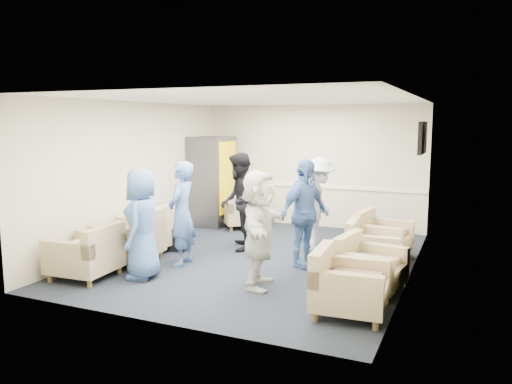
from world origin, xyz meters
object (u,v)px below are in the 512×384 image
at_px(vending_machine, 212,181).
at_px(armchair_left_mid, 132,241).
at_px(person_back_right, 318,204).
at_px(armchair_right_midnear, 367,268).
at_px(armchair_left_near, 88,256).
at_px(person_mid_left, 182,213).
at_px(person_mid_right, 304,213).
at_px(armchair_corner, 243,213).
at_px(armchair_right_midfar, 371,248).
at_px(armchair_right_near, 345,287).
at_px(person_front_right, 259,229).
at_px(armchair_left_far, 156,230).
at_px(person_front_left, 142,224).
at_px(armchair_right_far, 380,238).
at_px(person_back_left, 239,202).

bearing_deg(vending_machine, armchair_left_mid, -85.56).
bearing_deg(person_back_right, armchair_right_midnear, -148.48).
relative_size(armchair_left_near, armchair_right_midnear, 0.97).
relative_size(person_mid_left, person_mid_right, 0.97).
xyz_separation_m(armchair_corner, person_mid_left, (0.29, -2.97, 0.52)).
distance_m(armchair_right_midfar, vending_machine, 4.49).
height_order(armchair_right_near, armchair_corner, armchair_right_near).
xyz_separation_m(armchair_right_midfar, person_front_right, (-1.28, -1.56, 0.51)).
bearing_deg(armchair_left_far, vending_machine, -172.20).
xyz_separation_m(person_mid_right, person_front_right, (-0.26, -1.22, -0.04)).
distance_m(armchair_left_near, vending_machine, 4.27).
bearing_deg(person_mid_right, person_mid_left, 132.37).
relative_size(armchair_left_mid, person_mid_left, 0.60).
xyz_separation_m(armchair_right_near, person_mid_right, (-1.11, 1.74, 0.53)).
bearing_deg(person_mid_right, person_front_left, 148.83).
bearing_deg(armchair_right_far, armchair_right_near, -170.59).
height_order(armchair_right_midnear, armchair_right_far, armchair_right_far).
height_order(vending_machine, person_mid_left, vending_machine).
distance_m(armchair_left_near, armchair_left_mid, 0.96).
relative_size(armchair_left_mid, armchair_right_midfar, 1.17).
bearing_deg(armchair_left_mid, armchair_right_midnear, 86.06).
relative_size(armchair_right_midnear, armchair_right_midfar, 1.08).
bearing_deg(armchair_left_near, vending_machine, 179.15).
xyz_separation_m(armchair_right_near, person_front_right, (-1.37, 0.52, 0.49)).
bearing_deg(armchair_right_midnear, armchair_left_mid, 100.71).
relative_size(armchair_left_mid, person_front_right, 0.61).
xyz_separation_m(armchair_left_near, person_back_left, (1.35, 2.43, 0.54)).
xyz_separation_m(armchair_left_mid, armchair_right_far, (3.73, 1.98, -0.03)).
bearing_deg(person_mid_left, person_front_left, -18.67).
distance_m(armchair_right_midnear, person_mid_left, 3.09).
bearing_deg(armchair_right_near, armchair_left_far, 63.40).
height_order(armchair_left_mid, armchair_right_near, armchair_left_mid).
height_order(armchair_right_near, armchair_right_far, armchair_right_near).
relative_size(armchair_right_near, person_front_left, 0.55).
bearing_deg(armchair_corner, person_back_left, 74.31).
xyz_separation_m(vending_machine, person_mid_right, (2.94, -2.33, -0.12)).
bearing_deg(armchair_left_far, person_front_right, 70.39).
xyz_separation_m(person_back_left, person_back_right, (1.34, 0.53, -0.04)).
distance_m(person_mid_left, person_back_left, 1.31).
bearing_deg(person_back_left, person_back_right, 87.51).
distance_m(armchair_left_near, person_mid_left, 1.58).
relative_size(armchair_right_midnear, person_front_right, 0.56).
height_order(armchair_left_near, person_mid_right, person_mid_right).
bearing_deg(armchair_right_near, armchair_corner, 35.57).
height_order(armchair_right_midfar, person_back_left, person_back_left).
relative_size(armchair_corner, person_mid_right, 0.66).
bearing_deg(armchair_left_near, armchair_corner, 168.24).
bearing_deg(person_front_left, armchair_right_midfar, 104.28).
xyz_separation_m(person_front_left, person_front_right, (1.77, 0.30, 0.01)).
relative_size(armchair_right_near, armchair_right_midfar, 1.04).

